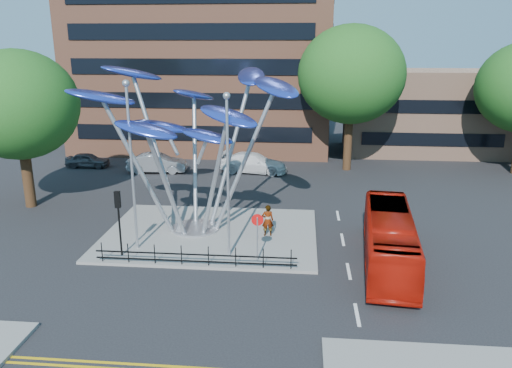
# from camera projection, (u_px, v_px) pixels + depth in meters

# --- Properties ---
(ground) EXTENTS (120.00, 120.00, 0.00)m
(ground) POSITION_uv_depth(u_px,v_px,m) (209.00, 285.00, 22.84)
(ground) COLOR black
(ground) RESTS_ON ground
(traffic_island) EXTENTS (12.00, 9.00, 0.15)m
(traffic_island) POSITION_uv_depth(u_px,v_px,m) (211.00, 234.00, 28.65)
(traffic_island) COLOR slate
(traffic_island) RESTS_ON ground
(double_yellow_near) EXTENTS (40.00, 0.12, 0.01)m
(double_yellow_near) POSITION_uv_depth(u_px,v_px,m) (177.00, 367.00, 17.10)
(double_yellow_near) COLOR gold
(double_yellow_near) RESTS_ON ground
(low_building_near) EXTENTS (15.00, 8.00, 8.00)m
(low_building_near) POSITION_uv_depth(u_px,v_px,m) (424.00, 112.00, 49.00)
(low_building_near) COLOR tan
(low_building_near) RESTS_ON ground
(tree_right) EXTENTS (8.80, 8.80, 12.11)m
(tree_right) POSITION_uv_depth(u_px,v_px,m) (351.00, 75.00, 40.94)
(tree_right) COLOR black
(tree_right) RESTS_ON ground
(tree_left) EXTENTS (7.60, 7.60, 10.32)m
(tree_left) POSITION_uv_depth(u_px,v_px,m) (18.00, 105.00, 31.76)
(tree_left) COLOR black
(tree_left) RESTS_ON ground
(leaf_sculpture) EXTENTS (12.72, 9.54, 9.51)m
(leaf_sculpture) POSITION_uv_depth(u_px,v_px,m) (191.00, 114.00, 27.51)
(leaf_sculpture) COLOR #9EA0A5
(leaf_sculpture) RESTS_ON traffic_island
(street_lamp_left) EXTENTS (0.36, 0.36, 8.80)m
(street_lamp_left) POSITION_uv_depth(u_px,v_px,m) (131.00, 152.00, 25.10)
(street_lamp_left) COLOR #9EA0A5
(street_lamp_left) RESTS_ON traffic_island
(street_lamp_right) EXTENTS (0.36, 0.36, 8.30)m
(street_lamp_right) POSITION_uv_depth(u_px,v_px,m) (228.00, 162.00, 24.25)
(street_lamp_right) COLOR #9EA0A5
(street_lamp_right) RESTS_ON traffic_island
(traffic_light_island) EXTENTS (0.28, 0.18, 3.42)m
(traffic_light_island) POSITION_uv_depth(u_px,v_px,m) (118.00, 210.00, 24.95)
(traffic_light_island) COLOR black
(traffic_light_island) RESTS_ON traffic_island
(no_entry_sign_island) EXTENTS (0.60, 0.10, 2.45)m
(no_entry_sign_island) POSITION_uv_depth(u_px,v_px,m) (257.00, 229.00, 24.57)
(no_entry_sign_island) COLOR #9EA0A5
(no_entry_sign_island) RESTS_ON traffic_island
(pedestrian_railing_front) EXTENTS (10.00, 0.06, 1.00)m
(pedestrian_railing_front) POSITION_uv_depth(u_px,v_px,m) (195.00, 257.00, 24.40)
(pedestrian_railing_front) COLOR black
(pedestrian_railing_front) RESTS_ON traffic_island
(red_bus) EXTENTS (3.20, 9.72, 2.66)m
(red_bus) POSITION_uv_depth(u_px,v_px,m) (389.00, 239.00, 24.65)
(red_bus) COLOR #AC1307
(red_bus) RESTS_ON ground
(pedestrian) EXTENTS (0.72, 0.52, 1.82)m
(pedestrian) POSITION_uv_depth(u_px,v_px,m) (268.00, 220.00, 27.96)
(pedestrian) COLOR gray
(pedestrian) RESTS_ON traffic_island
(parked_car_left) EXTENTS (3.77, 1.56, 1.28)m
(parked_car_left) POSITION_uv_depth(u_px,v_px,m) (88.00, 160.00, 43.77)
(parked_car_left) COLOR #424449
(parked_car_left) RESTS_ON ground
(parked_car_mid) EXTENTS (5.04, 2.11, 1.62)m
(parked_car_mid) POSITION_uv_depth(u_px,v_px,m) (157.00, 163.00, 42.01)
(parked_car_mid) COLOR #929599
(parked_car_mid) RESTS_ON ground
(parked_car_right) EXTENTS (5.93, 3.09, 1.64)m
(parked_car_right) POSITION_uv_depth(u_px,v_px,m) (254.00, 163.00, 42.03)
(parked_car_right) COLOR silver
(parked_car_right) RESTS_ON ground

